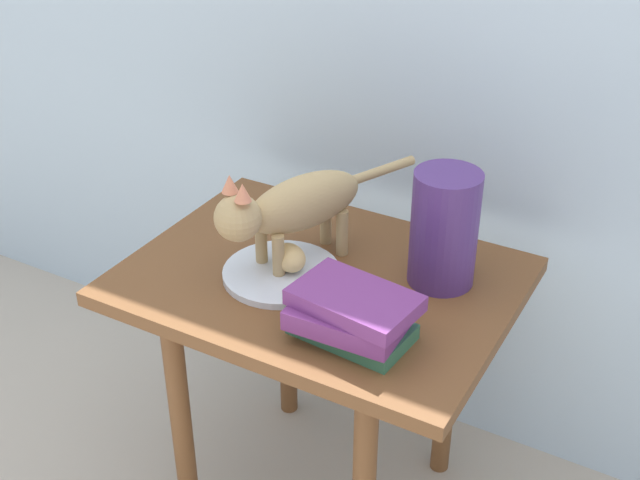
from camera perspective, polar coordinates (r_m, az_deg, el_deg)
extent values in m
cube|color=brown|center=(1.65, 0.00, -2.84)|extent=(0.75, 0.57, 0.03)
cylinder|color=brown|center=(1.80, -9.48, -12.34)|extent=(0.04, 0.04, 0.58)
cylinder|color=brown|center=(2.06, -2.27, -5.43)|extent=(0.04, 0.04, 0.58)
cylinder|color=brown|center=(1.92, 8.79, -9.04)|extent=(0.04, 0.04, 0.58)
cylinder|color=silver|center=(1.64, -2.66, -2.28)|extent=(0.23, 0.23, 0.01)
ellipsoid|color=#E0BC7A|center=(1.62, -2.11, -1.21)|extent=(0.10, 0.10, 0.05)
cylinder|color=tan|center=(1.60, -2.86, -1.25)|extent=(0.02, 0.02, 0.10)
cylinder|color=tan|center=(1.65, -4.05, -0.36)|extent=(0.02, 0.02, 0.10)
cylinder|color=tan|center=(1.68, 1.63, 0.48)|extent=(0.02, 0.02, 0.10)
cylinder|color=tan|center=(1.72, 0.39, 1.28)|extent=(0.02, 0.02, 0.10)
ellipsoid|color=tan|center=(1.62, -1.06, 2.64)|extent=(0.19, 0.27, 0.11)
sphere|color=tan|center=(1.54, -5.65, 1.52)|extent=(0.09, 0.09, 0.09)
cone|color=#DD8460|center=(1.50, -5.33, 3.28)|extent=(0.03, 0.03, 0.03)
cone|color=#DD8460|center=(1.53, -6.21, 3.88)|extent=(0.03, 0.03, 0.03)
cylinder|color=tan|center=(1.73, 4.37, 4.81)|extent=(0.08, 0.15, 0.02)
cube|color=#336B4C|center=(1.47, 2.21, -6.11)|extent=(0.21, 0.14, 0.03)
cube|color=#72337A|center=(1.45, 1.98, -5.26)|extent=(0.20, 0.14, 0.04)
cube|color=#72337A|center=(1.43, 2.40, -4.14)|extent=(0.23, 0.16, 0.03)
cylinder|color=#4C2D72|center=(1.58, 8.52, 0.77)|extent=(0.13, 0.13, 0.23)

